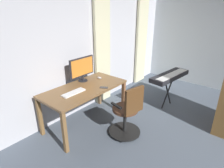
# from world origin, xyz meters

# --- Properties ---
(ground_plane) EXTENTS (7.40, 7.40, 0.00)m
(ground_plane) POSITION_xyz_m (0.00, 0.00, 0.00)
(ground_plane) COLOR #505A67
(back_room_partition) EXTENTS (5.69, 0.10, 2.68)m
(back_room_partition) POSITION_xyz_m (0.00, -2.73, 1.34)
(back_room_partition) COLOR silver
(back_room_partition) RESTS_ON ground
(curtain_left_panel) EXTENTS (0.47, 0.06, 2.34)m
(curtain_left_panel) POSITION_xyz_m (-2.00, -2.62, 1.17)
(curtain_left_panel) COLOR beige
(curtain_left_panel) RESTS_ON ground
(curtain_right_panel) EXTENTS (0.46, 0.06, 2.34)m
(curtain_right_panel) POSITION_xyz_m (-0.38, -2.62, 1.17)
(curtain_right_panel) COLOR beige
(curtain_right_panel) RESTS_ON ground
(desk) EXTENTS (1.56, 0.76, 0.75)m
(desk) POSITION_xyz_m (0.57, -2.20, 0.67)
(desk) COLOR brown
(desk) RESTS_ON ground
(office_chair) EXTENTS (0.56, 0.56, 0.95)m
(office_chair) POSITION_xyz_m (0.37, -1.38, 0.44)
(office_chair) COLOR black
(office_chair) RESTS_ON ground
(computer_monitor) EXTENTS (0.57, 0.18, 0.47)m
(computer_monitor) POSITION_xyz_m (0.37, -2.46, 1.02)
(computer_monitor) COLOR #232328
(computer_monitor) RESTS_ON desk
(computer_keyboard) EXTENTS (0.43, 0.13, 0.02)m
(computer_keyboard) POSITION_xyz_m (0.85, -2.16, 0.77)
(computer_keyboard) COLOR white
(computer_keyboard) RESTS_ON desk
(computer_mouse) EXTENTS (0.06, 0.10, 0.04)m
(computer_mouse) POSITION_xyz_m (0.08, -2.30, 0.77)
(computer_mouse) COLOR silver
(computer_mouse) RESTS_ON desk
(cell_phone_by_monitor) EXTENTS (0.13, 0.16, 0.01)m
(cell_phone_by_monitor) POSITION_xyz_m (0.36, -1.92, 0.76)
(cell_phone_by_monitor) COLOR #333338
(cell_phone_by_monitor) RESTS_ON desk
(piano_keyboard) EXTENTS (1.10, 0.44, 0.78)m
(piano_keyboard) POSITION_xyz_m (-1.05, -1.30, 0.71)
(piano_keyboard) COLOR black
(piano_keyboard) RESTS_ON ground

